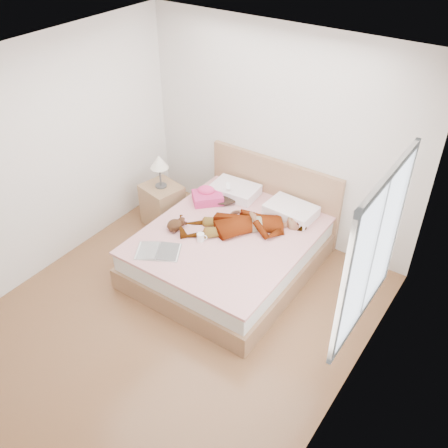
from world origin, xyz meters
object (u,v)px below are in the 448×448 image
at_px(magazine, 158,251).
at_px(nightstand, 162,202).
at_px(bed, 233,246).
at_px(plush_toy, 176,224).
at_px(towel, 207,196).
at_px(woman, 245,221).
at_px(phone, 228,186).
at_px(coffee_mug, 201,237).

distance_m(magazine, nightstand, 1.26).
xyz_separation_m(bed, plush_toy, (-0.54, -0.37, 0.30)).
relative_size(towel, nightstand, 0.45).
relative_size(bed, towel, 4.55).
bearing_deg(nightstand, bed, -8.06).
relative_size(bed, plush_toy, 7.94).
distance_m(woman, towel, 0.72).
xyz_separation_m(phone, magazine, (-0.03, -1.30, -0.19)).
bearing_deg(coffee_mug, phone, 104.59).
bearing_deg(magazine, bed, 61.24).
xyz_separation_m(coffee_mug, nightstand, (-1.04, 0.55, -0.22)).
height_order(phone, nightstand, nightstand).
height_order(magazine, plush_toy, plush_toy).
xyz_separation_m(bed, magazine, (-0.44, -0.80, 0.24)).
bearing_deg(coffee_mug, magazine, -121.06).
bearing_deg(bed, phone, 129.38).
xyz_separation_m(magazine, plush_toy, (-0.10, 0.43, 0.06)).
bearing_deg(phone, plush_toy, -137.31).
bearing_deg(bed, coffee_mug, -115.99).
bearing_deg(phone, nightstand, 163.08).
distance_m(magazine, plush_toy, 0.45).
relative_size(coffee_mug, plush_toy, 0.48).
bearing_deg(coffee_mug, bed, 64.01).
distance_m(phone, plush_toy, 0.88).
bearing_deg(coffee_mug, plush_toy, 178.98).
distance_m(towel, nightstand, 0.69).
distance_m(towel, plush_toy, 0.68).
bearing_deg(magazine, towel, 98.08).
height_order(woman, nightstand, nightstand).
relative_size(towel, plush_toy, 1.74).
relative_size(magazine, coffee_mug, 4.41).
bearing_deg(plush_toy, bed, 34.14).
xyz_separation_m(woman, nightstand, (-1.31, 0.08, -0.28)).
bearing_deg(woman, magazine, -69.22).
distance_m(woman, magazine, 1.05).
height_order(bed, nightstand, nightstand).
xyz_separation_m(phone, towel, (-0.19, -0.18, -0.12)).
relative_size(woman, towel, 3.28).
bearing_deg(towel, magazine, -81.92).
relative_size(phone, bed, 0.05).
xyz_separation_m(bed, nightstand, (-1.22, 0.17, 0.06)).
distance_m(phone, towel, 0.29).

